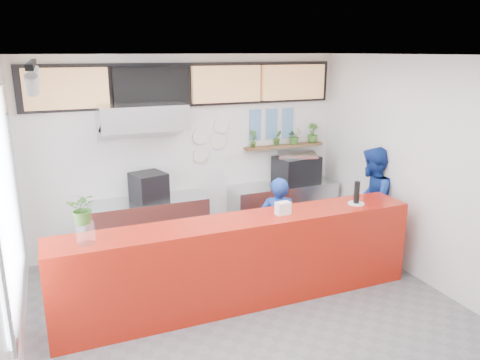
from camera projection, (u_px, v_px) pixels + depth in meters
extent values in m
plane|color=slate|center=(255.00, 318.00, 5.52)|extent=(5.00, 5.00, 0.00)
plane|color=silver|center=(257.00, 55.00, 4.72)|extent=(5.00, 5.00, 0.00)
plane|color=white|center=(191.00, 152.00, 7.35)|extent=(5.00, 0.00, 5.00)
plane|color=white|center=(3.00, 228.00, 4.21)|extent=(0.00, 5.00, 5.00)
plane|color=white|center=(432.00, 175.00, 6.04)|extent=(0.00, 5.00, 5.00)
cube|color=#B31C0C|center=(242.00, 261.00, 5.73)|extent=(4.50, 0.60, 1.10)
cube|color=beige|center=(189.00, 81.00, 7.05)|extent=(5.00, 0.02, 0.80)
cube|color=#B2B5BA|center=(147.00, 228.00, 7.07)|extent=(1.80, 0.60, 0.90)
cube|color=black|center=(149.00, 187.00, 6.92)|extent=(0.56, 0.56, 0.41)
cube|color=#B2B5BA|center=(142.00, 117.00, 6.57)|extent=(1.20, 0.70, 0.35)
cube|color=#B2B5BA|center=(143.00, 131.00, 6.63)|extent=(1.20, 0.69, 0.31)
cube|color=#B2B5BA|center=(283.00, 209.00, 7.91)|extent=(1.80, 0.60, 0.90)
cube|color=black|center=(296.00, 170.00, 7.82)|extent=(0.76, 0.59, 0.45)
cube|color=silver|center=(297.00, 155.00, 7.75)|extent=(0.74, 0.63, 0.06)
cube|color=brown|center=(284.00, 146.00, 7.85)|extent=(1.40, 0.18, 0.04)
cube|color=tan|center=(67.00, 89.00, 6.32)|extent=(1.10, 0.10, 0.55)
cube|color=black|center=(152.00, 86.00, 6.75)|extent=(1.10, 0.10, 0.55)
cube|color=tan|center=(227.00, 84.00, 7.17)|extent=(1.10, 0.10, 0.55)
cube|color=tan|center=(293.00, 82.00, 7.60)|extent=(1.10, 0.10, 0.55)
cube|color=black|center=(189.00, 85.00, 7.04)|extent=(4.80, 0.04, 0.65)
cube|color=silver|center=(6.00, 198.00, 4.43)|extent=(0.04, 2.20, 1.90)
cube|color=#B2B5BA|center=(8.00, 197.00, 4.44)|extent=(0.03, 2.30, 2.00)
cube|color=black|center=(32.00, 63.00, 3.97)|extent=(0.05, 2.40, 0.04)
cylinder|color=silver|center=(200.00, 136.00, 7.31)|extent=(0.24, 0.03, 0.24)
cylinder|color=silver|center=(218.00, 141.00, 7.45)|extent=(0.24, 0.03, 0.24)
cylinder|color=silver|center=(200.00, 155.00, 7.39)|extent=(0.24, 0.03, 0.24)
cylinder|color=silver|center=(221.00, 126.00, 7.40)|extent=(0.24, 0.03, 0.24)
cube|color=#598CBF|center=(255.00, 117.00, 7.60)|extent=(0.20, 0.02, 0.25)
cube|color=#598CBF|center=(272.00, 116.00, 7.71)|extent=(0.20, 0.02, 0.25)
cube|color=#598CBF|center=(288.00, 115.00, 7.82)|extent=(0.20, 0.02, 0.25)
cube|color=#598CBF|center=(255.00, 132.00, 7.67)|extent=(0.20, 0.02, 0.25)
cube|color=#598CBF|center=(271.00, 131.00, 7.78)|extent=(0.20, 0.02, 0.25)
cube|color=#598CBF|center=(287.00, 130.00, 7.89)|extent=(0.20, 0.02, 0.25)
imported|color=navy|center=(278.00, 227.00, 6.44)|extent=(0.60, 0.51, 1.41)
imported|color=navy|center=(371.00, 202.00, 7.05)|extent=(1.04, 1.00, 1.68)
imported|color=#3B6B25|center=(253.00, 138.00, 7.59)|extent=(0.19, 0.16, 0.30)
imported|color=#3B6B25|center=(277.00, 138.00, 7.76)|extent=(0.15, 0.13, 0.26)
imported|color=#3B6B25|center=(294.00, 136.00, 7.88)|extent=(0.29, 0.26, 0.28)
imported|color=#3B6B25|center=(313.00, 133.00, 8.00)|extent=(0.20, 0.18, 0.33)
cylinder|color=white|center=(86.00, 233.00, 4.85)|extent=(0.25, 0.25, 0.23)
imported|color=#3B6B25|center=(83.00, 208.00, 4.78)|extent=(0.36, 0.34, 0.34)
cube|color=white|center=(283.00, 208.00, 5.74)|extent=(0.19, 0.13, 0.16)
cylinder|color=white|center=(356.00, 203.00, 6.14)|extent=(0.23, 0.23, 0.02)
cylinder|color=black|center=(357.00, 192.00, 6.10)|extent=(0.08, 0.08, 0.29)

